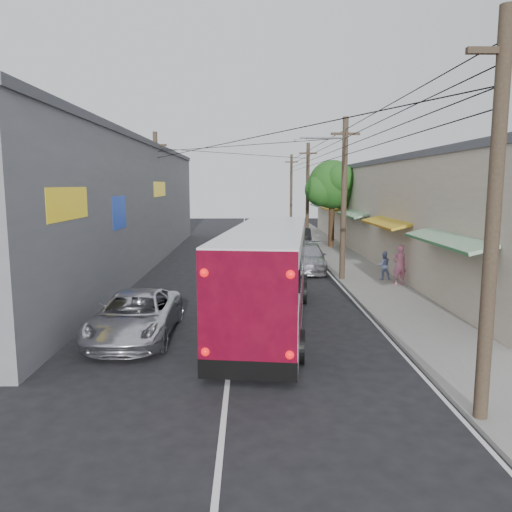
{
  "coord_description": "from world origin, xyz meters",
  "views": [
    {
      "loc": [
        0.51,
        -11.45,
        4.78
      ],
      "look_at": [
        0.81,
        7.48,
        2.07
      ],
      "focal_mm": 35.0,
      "sensor_mm": 36.0,
      "label": 1
    }
  ],
  "objects_px": {
    "jeepney": "(135,316)",
    "pedestrian_far": "(384,265)",
    "pedestrian_near": "(399,265)",
    "coach_bus": "(268,273)",
    "parked_suv": "(307,258)",
    "parked_car_mid": "(300,248)",
    "parked_car_far": "(301,238)"
  },
  "relations": [
    {
      "from": "parked_car_mid",
      "to": "parked_car_far",
      "type": "bearing_deg",
      "value": 90.47
    },
    {
      "from": "coach_bus",
      "to": "pedestrian_near",
      "type": "height_order",
      "value": "coach_bus"
    },
    {
      "from": "parked_suv",
      "to": "pedestrian_far",
      "type": "relative_size",
      "value": 3.63
    },
    {
      "from": "jeepney",
      "to": "pedestrian_far",
      "type": "xyz_separation_m",
      "value": [
        10.24,
        9.03,
        0.1
      ]
    },
    {
      "from": "coach_bus",
      "to": "pedestrian_near",
      "type": "distance_m",
      "value": 8.71
    },
    {
      "from": "parked_car_mid",
      "to": "pedestrian_far",
      "type": "height_order",
      "value": "parked_car_mid"
    },
    {
      "from": "pedestrian_near",
      "to": "parked_suv",
      "type": "bearing_deg",
      "value": -60.77
    },
    {
      "from": "jeepney",
      "to": "pedestrian_far",
      "type": "relative_size",
      "value": 3.69
    },
    {
      "from": "jeepney",
      "to": "pedestrian_far",
      "type": "bearing_deg",
      "value": 41.41
    },
    {
      "from": "pedestrian_near",
      "to": "parked_car_mid",
      "type": "bearing_deg",
      "value": -76.67
    },
    {
      "from": "parked_suv",
      "to": "parked_car_mid",
      "type": "bearing_deg",
      "value": 95.66
    },
    {
      "from": "coach_bus",
      "to": "parked_car_far",
      "type": "distance_m",
      "value": 21.68
    },
    {
      "from": "jeepney",
      "to": "parked_car_mid",
      "type": "xyz_separation_m",
      "value": [
        6.82,
        16.23,
        0.08
      ]
    },
    {
      "from": "coach_bus",
      "to": "parked_suv",
      "type": "relative_size",
      "value": 2.31
    },
    {
      "from": "pedestrian_near",
      "to": "pedestrian_far",
      "type": "height_order",
      "value": "pedestrian_near"
    },
    {
      "from": "coach_bus",
      "to": "jeepney",
      "type": "relative_size",
      "value": 2.28
    },
    {
      "from": "parked_suv",
      "to": "parked_car_far",
      "type": "distance_m",
      "value": 11.0
    },
    {
      "from": "parked_car_far",
      "to": "jeepney",
      "type": "bearing_deg",
      "value": -105.1
    },
    {
      "from": "jeepney",
      "to": "pedestrian_far",
      "type": "height_order",
      "value": "pedestrian_far"
    },
    {
      "from": "coach_bus",
      "to": "parked_car_mid",
      "type": "relative_size",
      "value": 2.51
    },
    {
      "from": "jeepney",
      "to": "pedestrian_near",
      "type": "bearing_deg",
      "value": 36.03
    },
    {
      "from": "pedestrian_near",
      "to": "pedestrian_far",
      "type": "relative_size",
      "value": 1.33
    },
    {
      "from": "parked_car_mid",
      "to": "pedestrian_near",
      "type": "xyz_separation_m",
      "value": [
        3.8,
        -8.51,
        0.26
      ]
    },
    {
      "from": "jeepney",
      "to": "parked_car_far",
      "type": "distance_m",
      "value": 24.45
    },
    {
      "from": "parked_suv",
      "to": "parked_car_mid",
      "type": "distance_m",
      "value": 3.97
    },
    {
      "from": "parked_car_far",
      "to": "pedestrian_far",
      "type": "distance_m",
      "value": 14.44
    },
    {
      "from": "pedestrian_far",
      "to": "pedestrian_near",
      "type": "bearing_deg",
      "value": 103.63
    },
    {
      "from": "parked_car_mid",
      "to": "pedestrian_far",
      "type": "relative_size",
      "value": 3.35
    },
    {
      "from": "parked_suv",
      "to": "pedestrian_far",
      "type": "xyz_separation_m",
      "value": [
        3.42,
        -3.23,
        0.08
      ]
    },
    {
      "from": "pedestrian_near",
      "to": "pedestrian_far",
      "type": "bearing_deg",
      "value": -84.57
    },
    {
      "from": "parked_car_mid",
      "to": "jeepney",
      "type": "bearing_deg",
      "value": -105.8
    },
    {
      "from": "coach_bus",
      "to": "parked_suv",
      "type": "distance_m",
      "value": 10.78
    }
  ]
}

